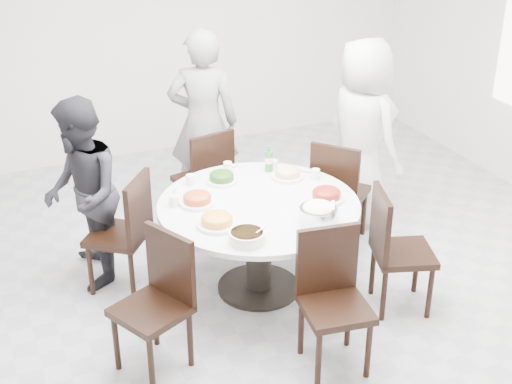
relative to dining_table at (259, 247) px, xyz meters
name	(u,v)px	position (x,y,z in m)	size (l,w,h in m)	color
floor	(272,282)	(0.13, 0.04, -0.38)	(6.00, 6.00, 0.01)	#ABABB0
wall_back	(154,26)	(0.13, 3.04, 1.02)	(6.00, 0.01, 2.80)	white
dining_table	(259,247)	(0.00, 0.00, 0.00)	(1.50, 1.50, 0.75)	white
chair_ne	(341,190)	(0.96, 0.44, 0.10)	(0.42, 0.42, 0.95)	black
chair_n	(202,178)	(-0.04, 1.14, 0.10)	(0.42, 0.42, 0.95)	black
chair_nw	(117,233)	(-0.97, 0.47, 0.10)	(0.42, 0.42, 0.95)	black
chair_sw	(151,308)	(-1.01, -0.57, 0.10)	(0.42, 0.42, 0.95)	black
chair_s	(336,306)	(0.09, -1.02, 0.10)	(0.42, 0.42, 0.95)	black
chair_se	(404,251)	(0.88, -0.62, 0.10)	(0.42, 0.42, 0.95)	black
diner_right	(362,133)	(1.31, 0.71, 0.47)	(0.83, 0.54, 1.69)	silver
diner_middle	(203,123)	(0.09, 1.45, 0.49)	(0.63, 0.41, 1.73)	black
diner_left	(82,195)	(-1.17, 0.66, 0.38)	(0.73, 0.57, 1.50)	black
dish_greens	(222,179)	(-0.12, 0.45, 0.41)	(0.25, 0.25, 0.06)	white
dish_pale	(287,174)	(0.38, 0.31, 0.41)	(0.25, 0.25, 0.07)	white
dish_orange	(197,200)	(-0.42, 0.17, 0.41)	(0.26, 0.26, 0.07)	white
dish_redbrown	(326,196)	(0.48, -0.15, 0.41)	(0.27, 0.27, 0.07)	white
dish_tofu	(217,221)	(-0.41, -0.20, 0.41)	(0.28, 0.28, 0.07)	white
rice_bowl	(318,215)	(0.26, -0.44, 0.43)	(0.27, 0.27, 0.11)	silver
soup_bowl	(247,237)	(-0.30, -0.48, 0.41)	(0.25, 0.25, 0.08)	white
beverage_bottle	(269,158)	(0.31, 0.49, 0.49)	(0.06, 0.06, 0.22)	#2D6E2C
tea_cups	(225,167)	(-0.02, 0.63, 0.42)	(0.07, 0.07, 0.08)	white
chopsticks	(229,169)	(0.02, 0.65, 0.38)	(0.24, 0.04, 0.01)	tan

